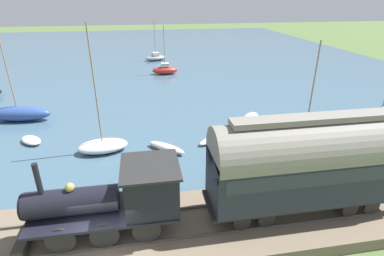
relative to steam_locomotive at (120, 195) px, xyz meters
name	(u,v)px	position (x,y,z in m)	size (l,w,h in m)	color
harbor_water	(129,56)	(42.60, 0.64, -2.41)	(80.00, 80.00, 0.01)	#426075
rail_embankment	(109,237)	(0.00, 0.64, -2.12)	(4.60, 56.00, 0.71)	#756651
steam_locomotive	(120,195)	(0.00, 0.00, 0.00)	(2.40, 6.45, 3.45)	black
passenger_coach	(306,161)	(0.00, -7.90, 0.80)	(2.47, 8.63, 4.59)	black
sailboat_gray	(156,57)	(38.12, -3.58, -1.91)	(2.51, 3.68, 6.18)	gray
sailboat_green	(305,136)	(7.34, -12.31, -1.85)	(2.66, 4.85, 7.16)	#236B42
sailboat_red	(165,70)	(29.02, -4.29, -1.81)	(1.50, 3.34, 6.16)	#B72D23
sailboat_white	(103,145)	(8.45, 1.71, -1.93)	(2.06, 3.43, 8.34)	white
sailboat_blue	(18,113)	(15.20, 9.18, -1.75)	(2.27, 5.52, 8.18)	#335199
sailboat_brown	(379,122)	(8.59, -19.20, -1.77)	(3.27, 5.71, 6.37)	brown
rowboat_near_shore	(213,139)	(8.69, -5.99, -2.22)	(2.13, 2.72, 0.37)	beige
rowboat_far_out	(251,117)	(12.11, -10.05, -2.15)	(2.25, 2.14, 0.50)	beige
rowboat_mid_harbor	(31,140)	(10.62, 6.91, -2.20)	(2.11, 2.07, 0.41)	silver
rowboat_off_pier	(166,148)	(7.80, -2.50, -2.16)	(2.49, 2.63, 0.48)	beige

